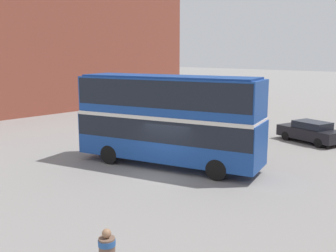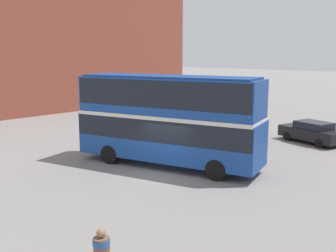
# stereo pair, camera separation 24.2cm
# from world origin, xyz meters

# --- Properties ---
(ground_plane) EXTENTS (240.00, 240.00, 0.00)m
(ground_plane) POSITION_xyz_m (0.00, 0.00, 0.00)
(ground_plane) COLOR gray
(building_row_left) EXTENTS (11.62, 36.73, 17.31)m
(building_row_left) POSITION_xyz_m (-27.44, 7.99, 8.66)
(building_row_left) COLOR brown
(building_row_left) RESTS_ON ground_plane
(double_decker_bus) EXTENTS (10.35, 5.14, 4.84)m
(double_decker_bus) POSITION_xyz_m (-0.96, 1.54, 2.77)
(double_decker_bus) COLOR #194293
(double_decker_bus) RESTS_ON ground_plane
(parked_car_kerb_near) EXTENTS (4.58, 2.76, 1.46)m
(parked_car_kerb_near) POSITION_xyz_m (2.28, 12.24, 0.75)
(parked_car_kerb_near) COLOR black
(parked_car_kerb_near) RESTS_ON ground_plane
(parked_car_kerb_far) EXTENTS (4.34, 2.40, 1.58)m
(parked_car_kerb_far) POSITION_xyz_m (-12.00, 15.47, 0.80)
(parked_car_kerb_far) COLOR silver
(parked_car_kerb_far) RESTS_ON ground_plane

